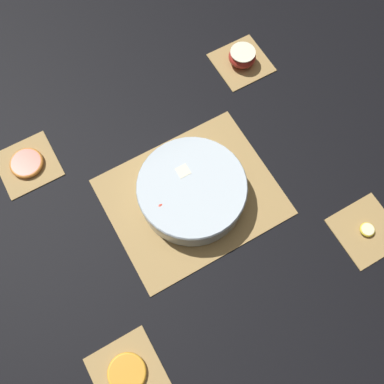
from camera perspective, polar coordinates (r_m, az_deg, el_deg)
ground_plane at (r=1.15m, az=0.00°, el=-0.63°), size 6.00×6.00×0.00m
bamboo_mat_center at (r=1.15m, az=0.00°, el=-0.58°), size 0.42×0.34×0.01m
coaster_mat_near_left at (r=1.36m, az=6.28°, el=16.06°), size 0.15×0.15×0.01m
coaster_mat_near_right at (r=1.26m, az=-20.14°, el=3.30°), size 0.15×0.15×0.01m
coaster_mat_far_left at (r=1.20m, az=21.25°, el=-4.58°), size 0.15×0.15×0.01m
coaster_mat_far_right at (r=1.08m, az=-8.22°, el=-21.77°), size 0.15×0.15×0.01m
fruit_salad_bowl at (r=1.11m, az=-0.06°, el=0.22°), size 0.27×0.27×0.07m
apple_half at (r=1.34m, az=6.40°, el=16.73°), size 0.08×0.08×0.04m
orange_slice_whole at (r=1.07m, az=-8.28°, el=-21.77°), size 0.09×0.09×0.01m
banana_coin_single at (r=1.19m, az=21.37°, el=-4.47°), size 0.04×0.04×0.01m
grapefruit_slice at (r=1.25m, az=-20.27°, el=3.47°), size 0.09×0.09×0.01m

